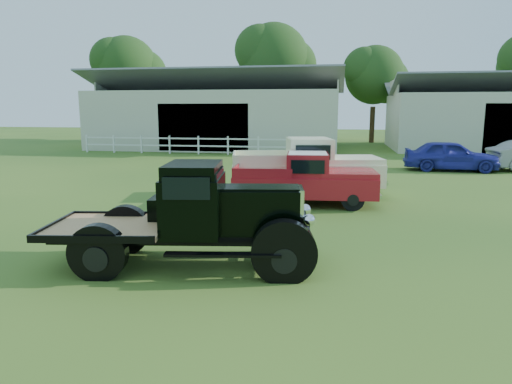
% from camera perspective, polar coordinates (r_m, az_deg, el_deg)
% --- Properties ---
extents(ground, '(120.00, 120.00, 0.00)m').
position_cam_1_polar(ground, '(9.64, -2.44, -7.38)').
color(ground, '#2E561C').
extents(shed_left, '(18.80, 10.20, 5.60)m').
position_cam_1_polar(shed_left, '(36.10, -4.43, 10.08)').
color(shed_left, beige).
rests_on(shed_left, ground).
extents(shed_right, '(16.80, 9.20, 5.20)m').
position_cam_1_polar(shed_right, '(37.91, 28.88, 8.56)').
color(shed_right, beige).
rests_on(shed_right, ground).
extents(fence_rail, '(14.20, 0.16, 1.20)m').
position_cam_1_polar(fence_rail, '(30.73, -9.00, 5.85)').
color(fence_rail, white).
rests_on(fence_rail, ground).
extents(tree_a, '(6.30, 6.30, 10.50)m').
position_cam_1_polar(tree_a, '(46.55, -15.79, 12.80)').
color(tree_a, '#1D4B18').
rests_on(tree_a, ground).
extents(tree_b, '(6.90, 6.90, 11.50)m').
position_cam_1_polar(tree_b, '(43.47, 2.19, 14.03)').
color(tree_b, '#1D4B18').
rests_on(tree_b, ground).
extents(tree_c, '(5.40, 5.40, 9.00)m').
position_cam_1_polar(tree_c, '(42.10, 14.49, 12.14)').
color(tree_c, '#1D4B18').
rests_on(tree_c, ground).
extents(vintage_flatbed, '(5.17, 2.66, 1.95)m').
position_cam_1_polar(vintage_flatbed, '(8.64, -8.34, -2.86)').
color(vintage_flatbed, black).
rests_on(vintage_flatbed, ground).
extents(red_pickup, '(4.61, 2.05, 1.64)m').
position_cam_1_polar(red_pickup, '(14.12, 6.07, 1.67)').
color(red_pickup, red).
rests_on(red_pickup, ground).
extents(white_pickup, '(5.53, 3.02, 1.92)m').
position_cam_1_polar(white_pickup, '(15.78, 6.25, 3.09)').
color(white_pickup, '#F3EFBD').
rests_on(white_pickup, ground).
extents(misc_car_blue, '(4.39, 1.94, 1.47)m').
position_cam_1_polar(misc_car_blue, '(23.88, 23.16, 4.22)').
color(misc_car_blue, '#272996').
rests_on(misc_car_blue, ground).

